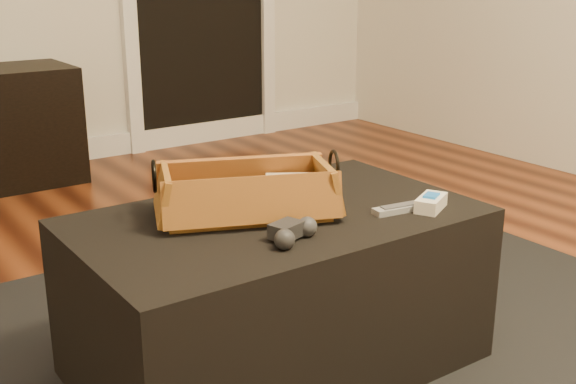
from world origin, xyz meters
TOP-DOWN VIEW (x-y plane):
  - area_rug at (0.20, 0.29)m, footprint 2.60×2.00m
  - ottoman at (0.20, 0.34)m, footprint 1.00×0.60m
  - tv_remote at (0.11, 0.37)m, footprint 0.24×0.12m
  - cloth_bundle at (0.26, 0.36)m, footprint 0.15×0.14m
  - wicker_basket at (0.14, 0.38)m, footprint 0.49×0.38m
  - game_controller at (0.13, 0.17)m, footprint 0.15×0.11m
  - silver_remote at (0.47, 0.18)m, footprint 0.17×0.06m
  - cream_gadget at (0.54, 0.15)m, footprint 0.12×0.10m

SIDE VIEW (x-z plane):
  - area_rug at x=0.20m, z-range 0.00..0.01m
  - ottoman at x=0.20m, z-range 0.01..0.43m
  - silver_remote at x=0.47m, z-range 0.43..0.45m
  - cream_gadget at x=0.54m, z-range 0.43..0.47m
  - game_controller at x=0.13m, z-range 0.43..0.48m
  - tv_remote at x=0.11m, z-range 0.45..0.47m
  - cloth_bundle at x=0.26m, z-range 0.45..0.51m
  - wicker_basket at x=0.14m, z-range 0.41..0.56m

